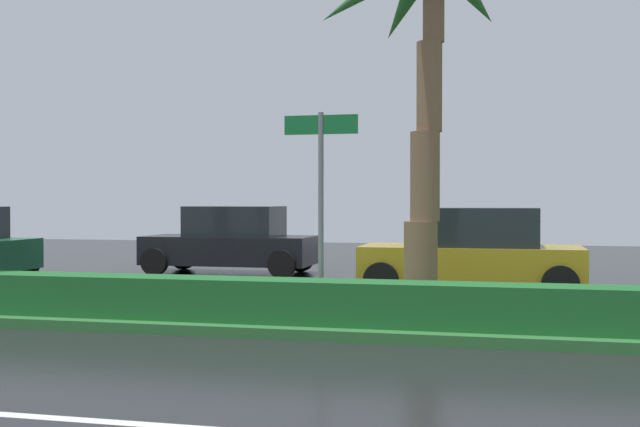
% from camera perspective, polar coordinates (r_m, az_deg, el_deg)
% --- Properties ---
extents(ground_plane, '(90.00, 42.00, 0.10)m').
position_cam_1_polar(ground_plane, '(13.10, 7.38, -7.44)').
color(ground_plane, black).
extents(median_strip, '(85.50, 4.00, 0.15)m').
position_cam_1_polar(median_strip, '(12.10, 6.90, -7.53)').
color(median_strip, '#2D6B33').
rests_on(median_strip, ground_plane).
extents(median_hedge, '(76.50, 0.70, 0.60)m').
position_cam_1_polar(median_hedge, '(10.67, 6.08, -6.64)').
color(median_hedge, '#1E6028').
rests_on(median_hedge, median_strip).
extents(palm_tree_centre_left, '(3.94, 3.78, 6.10)m').
position_cam_1_polar(palm_tree_centre_left, '(12.54, 8.29, 14.71)').
color(palm_tree_centre_left, brown).
rests_on(palm_tree_centre_left, median_strip).
extents(street_name_sign, '(1.10, 0.08, 3.00)m').
position_cam_1_polar(street_name_sign, '(11.39, 0.07, 2.06)').
color(street_name_sign, slate).
rests_on(street_name_sign, median_strip).
extents(car_in_traffic_second, '(4.30, 2.02, 1.72)m').
position_cam_1_polar(car_in_traffic_second, '(20.00, -6.52, -2.03)').
color(car_in_traffic_second, black).
rests_on(car_in_traffic_second, ground_plane).
extents(car_in_traffic_third, '(4.30, 2.02, 1.72)m').
position_cam_1_polar(car_in_traffic_third, '(15.73, 11.14, -2.84)').
color(car_in_traffic_third, '#B28C1E').
rests_on(car_in_traffic_third, ground_plane).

